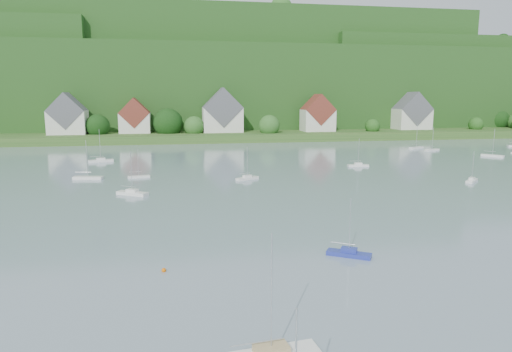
% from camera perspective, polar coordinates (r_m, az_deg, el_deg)
% --- Properties ---
extents(far_shore_strip, '(600.00, 60.00, 3.00)m').
position_cam_1_polar(far_shore_strip, '(200.96, -5.96, 5.31)').
color(far_shore_strip, '#2C5821').
rests_on(far_shore_strip, ground).
extents(forested_ridge, '(620.00, 181.22, 69.89)m').
position_cam_1_polar(forested_ridge, '(268.87, -7.00, 10.98)').
color(forested_ridge, '#193A12').
rests_on(forested_ridge, ground).
extents(village_building_0, '(14.00, 10.40, 16.00)m').
position_cam_1_polar(village_building_0, '(191.50, -22.48, 6.80)').
color(village_building_0, silver).
rests_on(village_building_0, far_shore_strip).
extents(village_building_1, '(12.00, 9.36, 14.00)m').
position_cam_1_polar(village_building_1, '(189.74, -14.90, 6.97)').
color(village_building_1, silver).
rests_on(village_building_1, far_shore_strip).
extents(village_building_2, '(16.00, 11.44, 18.00)m').
position_cam_1_polar(village_building_2, '(188.93, -4.22, 7.72)').
color(village_building_2, silver).
rests_on(village_building_2, far_shore_strip).
extents(village_building_3, '(13.00, 10.40, 15.50)m').
position_cam_1_polar(village_building_3, '(195.11, 7.71, 7.47)').
color(village_building_3, silver).
rests_on(village_building_3, far_shore_strip).
extents(village_building_4, '(15.00, 10.40, 16.50)m').
position_cam_1_polar(village_building_4, '(216.54, 18.91, 7.31)').
color(village_building_4, silver).
rests_on(village_building_4, far_shore_strip).
extents(near_sailboat_1, '(4.79, 3.70, 6.49)m').
position_cam_1_polar(near_sailboat_1, '(51.52, 11.54, -9.39)').
color(near_sailboat_1, '#24319A').
rests_on(near_sailboat_1, ground).
extents(mooring_buoy_3, '(0.47, 0.47, 0.47)m').
position_cam_1_polar(mooring_buoy_3, '(47.40, -11.45, -11.62)').
color(mooring_buoy_3, orange).
rests_on(mooring_buoy_3, ground).
extents(far_sailboat_cluster, '(198.21, 76.13, 8.71)m').
position_cam_1_polar(far_sailboat_cluster, '(122.15, 0.88, 1.93)').
color(far_sailboat_cluster, white).
rests_on(far_sailboat_cluster, ground).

